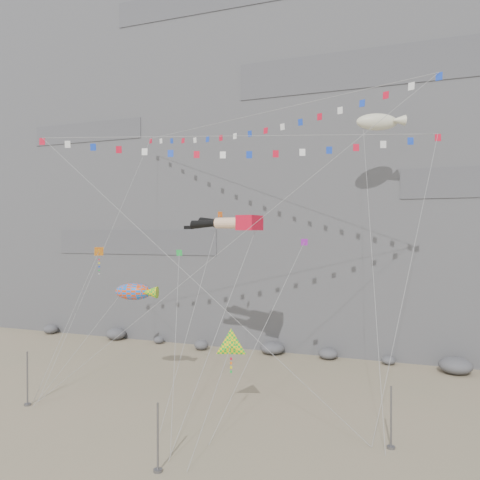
{
  "coord_description": "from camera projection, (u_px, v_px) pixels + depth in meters",
  "views": [
    {
      "loc": [
        13.89,
        -31.6,
        13.03
      ],
      "look_at": [
        -0.85,
        9.0,
        12.45
      ],
      "focal_mm": 35.0,
      "sensor_mm": 36.0,
      "label": 1
    }
  ],
  "objects": [
    {
      "name": "blimp_windsock",
      "position": [
        377.0,
        122.0,
        42.36
      ],
      "size": [
        4.68,
        17.36,
        28.04
      ],
      "color": "beige",
      "rests_on": "ground"
    },
    {
      "name": "delta_kite",
      "position": [
        231.0,
        346.0,
        32.42
      ],
      "size": [
        2.43,
        8.05,
        9.08
      ],
      "color": "yellow",
      "rests_on": "ground"
    },
    {
      "name": "cliff",
      "position": [
        303.0,
        147.0,
        64.36
      ],
      "size": [
        80.0,
        28.0,
        50.0
      ],
      "primitive_type": "cube",
      "color": "slate",
      "rests_on": "ground"
    },
    {
      "name": "anchor_pole_left",
      "position": [
        27.0,
        379.0,
        35.38
      ],
      "size": [
        0.12,
        0.12,
        4.1
      ],
      "primitive_type": "cylinder",
      "color": "slate",
      "rests_on": "ground"
    },
    {
      "name": "legs_kite",
      "position": [
        230.0,
        223.0,
        39.27
      ],
      "size": [
        7.04,
        14.8,
        18.93
      ],
      "rotation": [
        0.0,
        0.0,
        -0.17
      ],
      "color": "red",
      "rests_on": "ground"
    },
    {
      "name": "talus_boulders",
      "position": [
        273.0,
        348.0,
        50.59
      ],
      "size": [
        60.0,
        3.0,
        1.2
      ],
      "primitive_type": null,
      "color": "#58585C",
      "rests_on": "ground"
    },
    {
      "name": "fish_windsock",
      "position": [
        133.0,
        292.0,
        39.01
      ],
      "size": [
        7.03,
        7.32,
        11.28
      ],
      "color": "#E7420B",
      "rests_on": "ground"
    },
    {
      "name": "small_kite_a",
      "position": [
        219.0,
        218.0,
        40.63
      ],
      "size": [
        1.04,
        11.87,
        18.5
      ],
      "color": "orange",
      "rests_on": "ground"
    },
    {
      "name": "harlequin_kite",
      "position": [
        99.0,
        252.0,
        43.46
      ],
      "size": [
        1.75,
        8.98,
        13.89
      ],
      "color": "red",
      "rests_on": "ground"
    },
    {
      "name": "flag_banner_lower",
      "position": [
        236.0,
        136.0,
        36.41
      ],
      "size": [
        29.57,
        9.69,
        23.74
      ],
      "color": "red",
      "rests_on": "ground"
    },
    {
      "name": "flag_banner_upper",
      "position": [
        257.0,
        114.0,
        43.05
      ],
      "size": [
        30.19,
        19.25,
        30.46
      ],
      "color": "red",
      "rests_on": "ground"
    },
    {
      "name": "anchor_pole_right",
      "position": [
        391.0,
        417.0,
        28.28
      ],
      "size": [
        0.12,
        0.12,
        3.8
      ],
      "primitive_type": "cylinder",
      "color": "slate",
      "rests_on": "ground"
    },
    {
      "name": "small_kite_b",
      "position": [
        303.0,
        245.0,
        36.58
      ],
      "size": [
        4.38,
        10.77,
        16.39
      ],
      "color": "purple",
      "rests_on": "ground"
    },
    {
      "name": "ground",
      "position": [
        209.0,
        409.0,
        34.62
      ],
      "size": [
        120.0,
        120.0,
        0.0
      ],
      "primitive_type": "plane",
      "color": "gray",
      "rests_on": "ground"
    },
    {
      "name": "anchor_pole_center",
      "position": [
        158.0,
        437.0,
        25.51
      ],
      "size": [
        0.12,
        0.12,
        3.8
      ],
      "primitive_type": "cylinder",
      "color": "slate",
      "rests_on": "ground"
    },
    {
      "name": "small_kite_c",
      "position": [
        179.0,
        256.0,
        38.49
      ],
      "size": [
        5.41,
        11.02,
        16.13
      ],
      "color": "green",
      "rests_on": "ground"
    }
  ]
}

